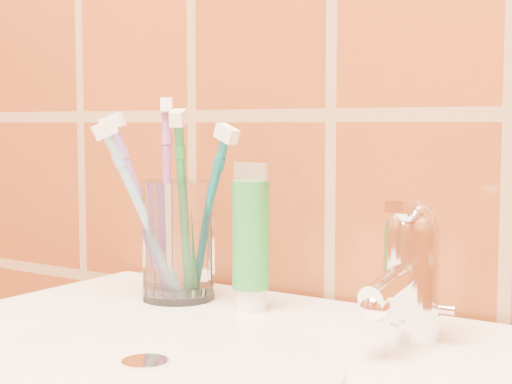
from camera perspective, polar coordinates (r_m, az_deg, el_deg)
The scene contains 8 objects.
glass_tumbler at distance 0.82m, azimuth -5.70°, elevation -3.50°, with size 0.08×0.08×0.12m, color white.
toothpaste_tube at distance 0.77m, azimuth -0.37°, elevation -3.61°, with size 0.04×0.04×0.15m.
faucet at distance 0.67m, azimuth 11.12°, elevation -5.32°, with size 0.05×0.11×0.12m.
toothbrush_0 at distance 0.80m, azimuth -5.32°, elevation -1.21°, with size 0.04×0.06×0.20m, color #207939, non-canonical shape.
toothbrush_1 at distance 0.80m, azimuth -8.19°, elevation -1.63°, with size 0.07×0.08×0.19m, color #78A9D6, non-canonical shape.
toothbrush_2 at distance 0.83m, azimuth -6.47°, elevation -0.51°, with size 0.04×0.05×0.22m, color #8C499C, non-canonical shape.
toothbrush_3 at distance 0.80m, azimuth -3.69°, elevation -1.72°, with size 0.09×0.03×0.19m, color #0D616E, non-canonical shape.
toothbrush_4 at distance 0.82m, azimuth -8.19°, elevation -1.22°, with size 0.09×0.05×0.20m, color #7B4DA7, non-canonical shape.
Camera 1 is at (0.39, 0.48, 1.03)m, focal length 55.00 mm.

